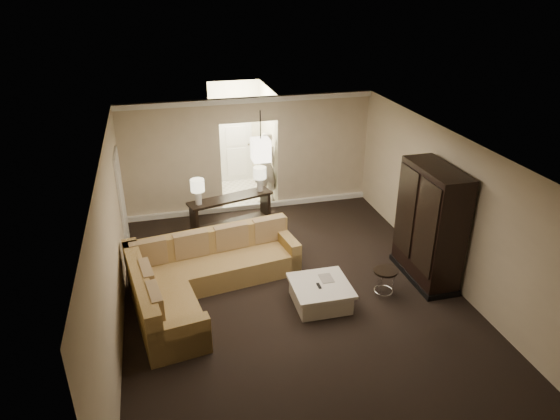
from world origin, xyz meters
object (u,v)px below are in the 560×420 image
object	(u,v)px
sectional_sofa	(201,276)
person	(265,164)
coffee_table	(320,294)
console_table	(231,209)
drink_table	(385,277)
armoire	(429,227)

from	to	relation	value
sectional_sofa	person	xyz separation A→B (m)	(2.07, 3.76, 0.64)
coffee_table	console_table	size ratio (longest dim) A/B	0.51
console_table	person	size ratio (longest dim) A/B	0.99
console_table	sectional_sofa	bearing A→B (deg)	-126.39
console_table	drink_table	xyz separation A→B (m)	(2.24, -3.39, -0.07)
console_table	armoire	bearing A→B (deg)	-58.06
armoire	person	bearing A→B (deg)	116.91
armoire	person	size ratio (longest dim) A/B	1.11
sectional_sofa	drink_table	world-z (taller)	sectional_sofa
drink_table	sectional_sofa	bearing A→B (deg)	164.95
person	coffee_table	bearing A→B (deg)	71.71
console_table	drink_table	world-z (taller)	console_table
armoire	drink_table	size ratio (longest dim) A/B	4.22
drink_table	person	distance (m)	4.81
drink_table	console_table	bearing A→B (deg)	123.47
armoire	person	world-z (taller)	armoire
coffee_table	console_table	world-z (taller)	console_table
person	console_table	bearing A→B (deg)	30.82
coffee_table	armoire	world-z (taller)	armoire
coffee_table	person	distance (m)	4.66
console_table	armoire	size ratio (longest dim) A/B	0.89
console_table	armoire	distance (m)	4.48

